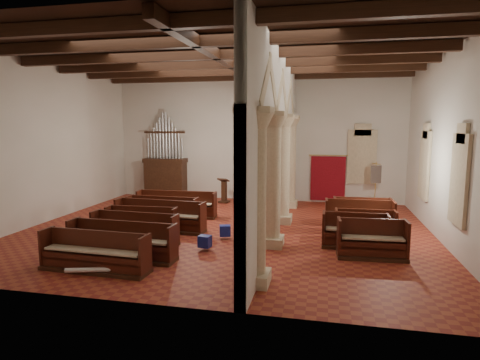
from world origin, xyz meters
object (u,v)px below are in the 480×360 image
pipe_organ (166,171)px  processional_banner (375,194)px  aisle_pew_0 (372,245)px  nave_pew_0 (95,258)px  lectern (224,192)px

pipe_organ → processional_banner: pipe_organ is taller
aisle_pew_0 → processional_banner: bearing=79.8°
nave_pew_0 → aisle_pew_0: aisle_pew_0 is taller
lectern → processional_banner: processional_banner is taller
pipe_organ → lectern: bearing=-11.7°
lectern → processional_banner: 6.78m
processional_banner → aisle_pew_0: 6.40m
processional_banner → nave_pew_0: bearing=-155.6°
pipe_organ → nave_pew_0: size_ratio=1.51×
processional_banner → nave_pew_0: processional_banner is taller
nave_pew_0 → processional_banner: bearing=51.4°
pipe_organ → nave_pew_0: (2.22, -10.01, -1.04)m
lectern → processional_banner: (6.76, -0.49, 0.27)m
lectern → processional_banner: bearing=9.6°
pipe_organ → lectern: 3.39m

